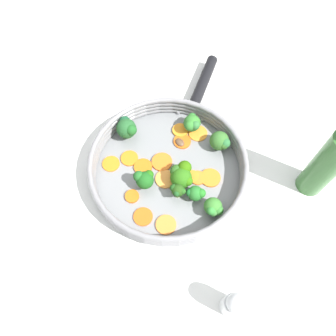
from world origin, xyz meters
name	(u,v)px	position (x,y,z in m)	size (l,w,h in m)	color
ground_plane	(168,173)	(0.00, 0.00, 0.00)	(4.00, 4.00, 0.00)	white
skillet	(168,172)	(0.00, 0.00, 0.01)	(0.34, 0.34, 0.01)	gray
skillet_rim_wall	(168,166)	(0.00, 0.00, 0.04)	(0.35, 0.35, 0.05)	gray
skillet_handle	(202,84)	(0.02, 0.26, 0.02)	(0.03, 0.03, 0.18)	black
skillet_rivet_left	(202,120)	(0.04, 0.16, 0.02)	(0.01, 0.01, 0.01)	gray
skillet_rivet_right	(178,113)	(-0.02, 0.16, 0.02)	(0.01, 0.01, 0.01)	gray
carrot_slice_0	(143,167)	(-0.06, -0.01, 0.01)	(0.04, 0.04, 0.01)	orange
carrot_slice_1	(111,164)	(-0.13, -0.02, 0.01)	(0.04, 0.04, 0.00)	orange
carrot_slice_2	(192,177)	(0.06, 0.00, 0.01)	(0.03, 0.03, 0.01)	orange
carrot_slice_3	(167,179)	(0.00, -0.02, 0.01)	(0.05, 0.05, 0.00)	#F9953D
carrot_slice_4	(132,196)	(-0.06, -0.08, 0.01)	(0.03, 0.03, 0.01)	orange
carrot_slice_5	(210,178)	(0.10, 0.01, 0.01)	(0.05, 0.05, 0.01)	orange
carrot_slice_6	(162,162)	(-0.02, 0.02, 0.01)	(0.05, 0.05, 0.01)	orange
carrot_slice_7	(182,141)	(0.01, 0.08, 0.01)	(0.04, 0.04, 0.00)	orange
carrot_slice_8	(198,133)	(0.04, 0.12, 0.01)	(0.05, 0.05, 0.00)	orange
carrot_slice_9	(143,217)	(-0.02, -0.12, 0.01)	(0.04, 0.04, 0.00)	#E15B16
carrot_slice_10	(129,158)	(-0.09, 0.01, 0.01)	(0.04, 0.04, 0.00)	orange
carrot_slice_11	(179,130)	(0.00, 0.11, 0.01)	(0.04, 0.04, 0.01)	orange
carrot_slice_12	(166,225)	(0.03, -0.12, 0.01)	(0.04, 0.04, 0.00)	orange
carrot_slice_13	(197,179)	(0.07, 0.00, 0.01)	(0.03, 0.03, 0.01)	orange
broccoli_floret_0	(181,176)	(0.03, -0.02, 0.04)	(0.05, 0.06, 0.05)	#5F8A46
broccoli_floret_1	(127,128)	(-0.12, 0.07, 0.05)	(0.05, 0.05, 0.06)	#638D48
broccoli_floret_2	(214,208)	(0.12, -0.07, 0.04)	(0.04, 0.04, 0.04)	#87B660
broccoli_floret_3	(220,141)	(0.10, 0.09, 0.04)	(0.05, 0.05, 0.05)	#79A25A
broccoli_floret_4	(192,123)	(0.03, 0.12, 0.04)	(0.04, 0.05, 0.05)	#6C9960
broccoli_floret_5	(196,193)	(0.07, -0.05, 0.03)	(0.04, 0.03, 0.04)	#5E8649
broccoli_floret_6	(178,191)	(0.04, -0.05, 0.04)	(0.04, 0.03, 0.04)	#8AA568
broccoli_floret_7	(144,179)	(-0.04, -0.05, 0.04)	(0.05, 0.04, 0.05)	#88B46F
mushroom_piece_0	(180,142)	(0.01, 0.08, 0.02)	(0.03, 0.02, 0.01)	brown
salt_shaker	(233,305)	(0.19, -0.24, 0.05)	(0.04, 0.04, 0.10)	silver
oil_bottle	(327,164)	(0.32, 0.06, 0.10)	(0.06, 0.06, 0.24)	#2D5B28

